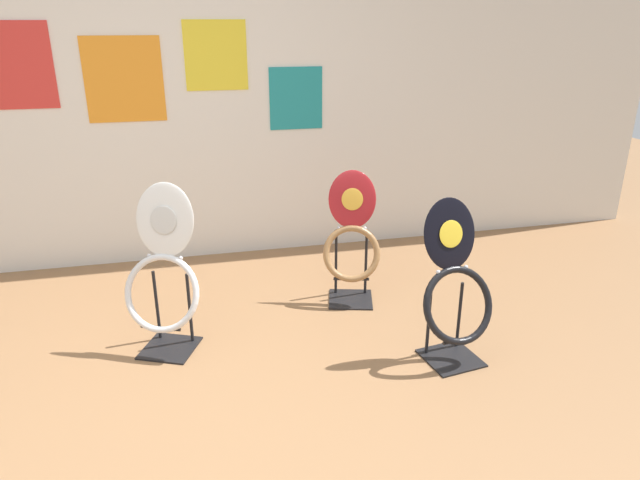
% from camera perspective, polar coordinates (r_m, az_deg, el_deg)
% --- Properties ---
extents(ground_plane, '(14.00, 14.00, 0.00)m').
position_cam_1_polar(ground_plane, '(2.58, -15.17, -21.29)').
color(ground_plane, '#8E6642').
extents(wall_back, '(8.00, 0.07, 2.60)m').
position_cam_1_polar(wall_back, '(4.26, -16.47, 14.76)').
color(wall_back, silver).
rests_on(wall_back, ground_plane).
extents(toilet_seat_display_crimson_swirl, '(0.40, 0.37, 0.84)m').
position_cam_1_polar(toilet_seat_display_crimson_swirl, '(3.61, 3.19, -0.08)').
color(toilet_seat_display_crimson_swirl, black).
rests_on(toilet_seat_display_crimson_swirl, ground_plane).
extents(toilet_seat_display_white_plain, '(0.47, 0.40, 0.93)m').
position_cam_1_polar(toilet_seat_display_white_plain, '(3.15, -15.36, -3.27)').
color(toilet_seat_display_white_plain, black).
rests_on(toilet_seat_display_white_plain, ground_plane).
extents(toilet_seat_display_jazz_black, '(0.44, 0.35, 0.87)m').
position_cam_1_polar(toilet_seat_display_jazz_black, '(3.05, 13.38, -5.25)').
color(toilet_seat_display_jazz_black, black).
rests_on(toilet_seat_display_jazz_black, ground_plane).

